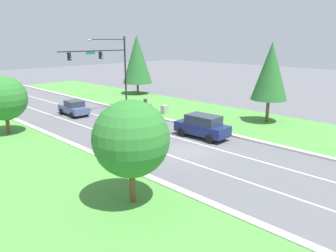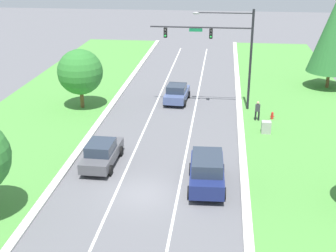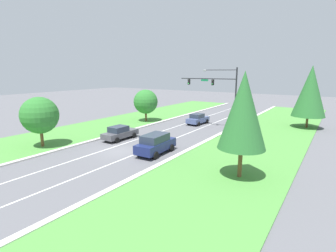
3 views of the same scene
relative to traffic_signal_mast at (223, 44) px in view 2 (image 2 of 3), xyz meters
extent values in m
plane|color=#5B5B60|center=(-3.98, -15.56, -5.71)|extent=(160.00, 160.00, 0.00)
cube|color=beige|center=(1.67, -15.56, -5.63)|extent=(0.50, 90.00, 0.15)
cube|color=beige|center=(-9.63, -15.56, -5.63)|extent=(0.50, 90.00, 0.15)
cube|color=white|center=(-5.78, -15.56, -5.71)|extent=(0.14, 81.00, 0.01)
cube|color=white|center=(-2.18, -15.56, -5.71)|extent=(0.14, 81.00, 0.01)
cylinder|color=black|center=(2.37, 0.01, -1.42)|extent=(0.20, 0.20, 8.58)
cylinder|color=black|center=(-1.86, 0.01, 1.33)|extent=(8.45, 0.12, 0.12)
cube|color=#147042|center=(-2.28, 0.01, 1.11)|extent=(1.10, 0.04, 0.28)
cylinder|color=black|center=(0.04, 0.01, 2.53)|extent=(4.65, 0.09, 0.09)
ellipsoid|color=gray|center=(-2.28, 0.01, 2.48)|extent=(0.56, 0.28, 0.20)
cube|color=black|center=(-1.01, 0.01, 0.83)|extent=(0.28, 0.32, 0.80)
sphere|color=#2D2D2D|center=(-1.01, -0.16, 1.06)|extent=(0.16, 0.16, 0.16)
sphere|color=#2D2D2D|center=(-1.01, -0.16, 0.83)|extent=(0.16, 0.16, 0.16)
sphere|color=#23D647|center=(-1.01, -0.16, 0.59)|extent=(0.16, 0.16, 0.16)
cube|color=black|center=(-4.81, 0.01, 0.83)|extent=(0.28, 0.32, 0.80)
sphere|color=#2D2D2D|center=(-4.81, -0.16, 1.06)|extent=(0.16, 0.16, 0.16)
sphere|color=#2D2D2D|center=(-4.81, -0.16, 0.83)|extent=(0.16, 0.16, 0.16)
sphere|color=#23D647|center=(-4.81, -0.16, 0.59)|extent=(0.16, 0.16, 0.16)
cube|color=#475684|center=(-3.95, 1.48, -5.03)|extent=(2.05, 4.35, 0.71)
cube|color=#283342|center=(-3.97, 1.23, -4.36)|extent=(1.74, 2.01, 0.63)
cylinder|color=black|center=(-2.99, 2.75, -5.38)|extent=(0.28, 0.67, 0.65)
cylinder|color=black|center=(-4.76, 2.85, -5.38)|extent=(0.28, 0.67, 0.65)
cylinder|color=black|center=(-3.14, 0.12, -5.38)|extent=(0.28, 0.67, 0.65)
cylinder|color=black|center=(-4.91, 0.22, -5.38)|extent=(0.28, 0.67, 0.65)
cube|color=#4C4C51|center=(-7.47, -12.04, -5.04)|extent=(1.87, 4.73, 0.66)
cube|color=#283342|center=(-7.48, -12.33, -4.38)|extent=(1.65, 2.14, 0.66)
cylinder|color=black|center=(-6.57, -10.60, -5.37)|extent=(0.25, 0.67, 0.67)
cylinder|color=black|center=(-8.32, -10.57, -5.37)|extent=(0.25, 0.67, 0.67)
cylinder|color=black|center=(-6.62, -13.52, -5.37)|extent=(0.25, 0.67, 0.67)
cylinder|color=black|center=(-8.38, -13.48, -5.37)|extent=(0.25, 0.67, 0.67)
cube|color=navy|center=(-0.60, -14.25, -4.89)|extent=(2.15, 4.84, 0.88)
cube|color=#283342|center=(-0.59, -14.37, -4.08)|extent=(1.88, 2.93, 0.75)
cylinder|color=black|center=(0.30, -12.73, -5.33)|extent=(0.27, 0.76, 0.75)
cylinder|color=black|center=(-1.61, -12.81, -5.33)|extent=(0.27, 0.76, 0.75)
cylinder|color=black|center=(0.42, -15.69, -5.33)|extent=(0.27, 0.76, 0.75)
cylinder|color=black|center=(-1.49, -15.77, -5.33)|extent=(0.27, 0.76, 0.75)
cube|color=#9E9E99|center=(3.53, -5.47, -5.20)|extent=(0.70, 0.60, 1.01)
cylinder|color=black|center=(2.89, -2.75, -5.29)|extent=(0.14, 0.14, 0.84)
cylinder|color=black|center=(3.15, -2.78, -5.29)|extent=(0.14, 0.14, 0.84)
cube|color=#333338|center=(3.02, -2.76, -4.57)|extent=(0.41, 0.27, 0.60)
sphere|color=tan|center=(3.02, -2.76, -4.13)|extent=(0.22, 0.22, 0.22)
cylinder|color=red|center=(4.27, -2.32, -5.43)|extent=(0.20, 0.20, 0.55)
sphere|color=red|center=(4.27, -2.32, -5.10)|extent=(0.18, 0.18, 0.18)
cylinder|color=red|center=(4.15, -2.32, -5.41)|extent=(0.10, 0.09, 0.09)
cylinder|color=red|center=(4.39, -2.32, -5.41)|extent=(0.10, 0.09, 0.09)
cylinder|color=brown|center=(10.52, 7.54, -4.85)|extent=(0.32, 0.32, 1.72)
cone|color=#28662D|center=(10.52, 7.54, -0.39)|extent=(4.50, 4.50, 7.20)
cylinder|color=brown|center=(-12.02, -1.25, -4.81)|extent=(0.32, 0.32, 1.80)
sphere|color=#2D752D|center=(-12.02, -1.25, -2.45)|extent=(3.89, 3.89, 3.89)
camera|label=1|loc=(-21.97, -31.35, 2.57)|focal=35.00mm
camera|label=2|loc=(0.05, -38.97, 7.76)|focal=50.00mm
camera|label=3|loc=(14.17, -34.45, 2.32)|focal=28.00mm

